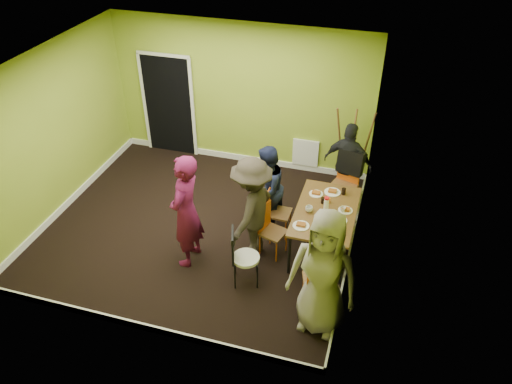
% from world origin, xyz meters
% --- Properties ---
extents(ground, '(5.00, 5.00, 0.00)m').
position_xyz_m(ground, '(0.00, 0.00, 0.00)').
color(ground, black).
rests_on(ground, ground).
extents(room_walls, '(5.04, 4.54, 2.82)m').
position_xyz_m(room_walls, '(-0.02, 0.04, 0.99)').
color(room_walls, '#8AA52A').
rests_on(room_walls, ground).
extents(dining_table, '(0.90, 1.50, 0.75)m').
position_xyz_m(dining_table, '(2.05, 0.05, 0.70)').
color(dining_table, black).
rests_on(dining_table, ground).
extents(chair_left_far, '(0.37, 0.36, 0.86)m').
position_xyz_m(chair_left_far, '(1.22, 0.23, 0.48)').
color(chair_left_far, orange).
rests_on(chair_left_far, ground).
extents(chair_left_near, '(0.44, 0.44, 0.86)m').
position_xyz_m(chair_left_near, '(1.25, -0.25, 0.48)').
color(chair_left_near, orange).
rests_on(chair_left_near, ground).
extents(chair_back_end, '(0.57, 0.62, 1.08)m').
position_xyz_m(chair_back_end, '(2.22, 1.31, 0.77)').
color(chair_back_end, orange).
rests_on(chair_back_end, ground).
extents(chair_front_end, '(0.53, 0.53, 1.02)m').
position_xyz_m(chair_front_end, '(2.22, -1.28, 0.57)').
color(chair_front_end, orange).
rests_on(chair_front_end, ground).
extents(chair_bentwood, '(0.45, 0.44, 0.91)m').
position_xyz_m(chair_bentwood, '(1.04, -0.99, 0.51)').
color(chair_bentwood, black).
rests_on(chair_bentwood, ground).
extents(easel, '(0.67, 0.63, 1.67)m').
position_xyz_m(easel, '(2.20, 1.78, 0.83)').
color(easel, brown).
rests_on(easel, ground).
extents(plate_near_left, '(0.22, 0.22, 0.01)m').
position_xyz_m(plate_near_left, '(1.83, 0.42, 0.76)').
color(plate_near_left, white).
rests_on(plate_near_left, dining_table).
extents(plate_near_right, '(0.24, 0.24, 0.01)m').
position_xyz_m(plate_near_right, '(1.77, -0.43, 0.76)').
color(plate_near_right, white).
rests_on(plate_near_right, dining_table).
extents(plate_far_back, '(0.26, 0.26, 0.01)m').
position_xyz_m(plate_far_back, '(2.06, 0.54, 0.76)').
color(plate_far_back, white).
rests_on(plate_far_back, dining_table).
extents(plate_far_front, '(0.25, 0.25, 0.01)m').
position_xyz_m(plate_far_front, '(2.07, -0.48, 0.76)').
color(plate_far_front, white).
rests_on(plate_far_front, dining_table).
extents(plate_wall_back, '(0.22, 0.22, 0.01)m').
position_xyz_m(plate_wall_back, '(2.33, 0.12, 0.76)').
color(plate_wall_back, white).
rests_on(plate_wall_back, dining_table).
extents(plate_wall_front, '(0.25, 0.25, 0.01)m').
position_xyz_m(plate_wall_front, '(2.27, -0.15, 0.76)').
color(plate_wall_front, white).
rests_on(plate_wall_front, dining_table).
extents(thermos, '(0.08, 0.08, 0.24)m').
position_xyz_m(thermos, '(2.05, 0.01, 0.87)').
color(thermos, white).
rests_on(thermos, dining_table).
extents(blue_bottle, '(0.08, 0.08, 0.18)m').
position_xyz_m(blue_bottle, '(2.23, -0.30, 0.84)').
color(blue_bottle, '#1B25CF').
rests_on(blue_bottle, dining_table).
extents(orange_bottle, '(0.04, 0.04, 0.08)m').
position_xyz_m(orange_bottle, '(2.06, 0.26, 0.79)').
color(orange_bottle, orange).
rests_on(orange_bottle, dining_table).
extents(glass_mid, '(0.06, 0.06, 0.09)m').
position_xyz_m(glass_mid, '(1.97, 0.22, 0.80)').
color(glass_mid, black).
rests_on(glass_mid, dining_table).
extents(glass_back, '(0.07, 0.07, 0.11)m').
position_xyz_m(glass_back, '(2.24, 0.55, 0.80)').
color(glass_back, black).
rests_on(glass_back, dining_table).
extents(glass_front, '(0.06, 0.06, 0.10)m').
position_xyz_m(glass_front, '(2.14, -0.37, 0.80)').
color(glass_front, black).
rests_on(glass_front, dining_table).
extents(cup_a, '(0.11, 0.11, 0.09)m').
position_xyz_m(cup_a, '(1.81, -0.05, 0.79)').
color(cup_a, white).
rests_on(cup_a, dining_table).
extents(cup_b, '(0.09, 0.09, 0.08)m').
position_xyz_m(cup_b, '(2.29, 0.08, 0.79)').
color(cup_b, white).
rests_on(cup_b, dining_table).
extents(person_standing, '(0.45, 0.68, 1.83)m').
position_xyz_m(person_standing, '(0.14, -0.78, 0.92)').
color(person_standing, '#530E30').
rests_on(person_standing, ground).
extents(person_left_far, '(0.67, 0.80, 1.49)m').
position_xyz_m(person_left_far, '(1.03, 0.36, 0.74)').
color(person_left_far, '#161C39').
rests_on(person_left_far, ground).
extents(person_left_near, '(0.81, 1.19, 1.70)m').
position_xyz_m(person_left_near, '(1.01, -0.37, 0.85)').
color(person_left_near, '#2B251C').
rests_on(person_left_near, ground).
extents(person_back_end, '(0.95, 0.59, 1.52)m').
position_xyz_m(person_back_end, '(2.19, 1.46, 0.76)').
color(person_back_end, black).
rests_on(person_back_end, ground).
extents(person_front_end, '(0.97, 0.71, 1.84)m').
position_xyz_m(person_front_end, '(2.27, -1.47, 0.92)').
color(person_front_end, gray).
rests_on(person_front_end, ground).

